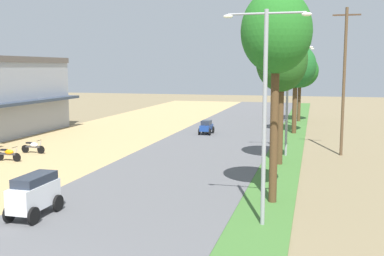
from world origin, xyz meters
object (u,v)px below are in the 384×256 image
at_px(median_tree_fourth, 300,71).
at_px(streetlamp_mid, 287,92).
at_px(parked_motorbike_third, 8,154).
at_px(car_hatchback_blue, 206,127).
at_px(median_tree_third, 296,67).
at_px(streetlamp_far, 297,81).
at_px(car_van_white, 34,193).
at_px(utility_pole_near, 344,80).
at_px(median_tree_second, 282,61).
at_px(parked_motorbike_fourth, 33,146).
at_px(streetlamp_near, 265,104).
at_px(median_tree_nearest, 276,34).

relative_size(median_tree_fourth, streetlamp_mid, 0.99).
relative_size(parked_motorbike_third, streetlamp_mid, 0.24).
height_order(streetlamp_mid, car_hatchback_blue, streetlamp_mid).
bearing_deg(median_tree_third, streetlamp_far, 90.58).
relative_size(median_tree_fourth, car_van_white, 3.06).
height_order(utility_pole_near, car_hatchback_blue, utility_pole_near).
xyz_separation_m(median_tree_second, car_hatchback_blue, (-7.22, 11.27, -5.61)).
bearing_deg(car_van_white, parked_motorbike_fourth, 123.88).
distance_m(streetlamp_near, car_hatchback_blue, 24.15).
distance_m(median_tree_third, streetlamp_far, 5.97).
relative_size(median_tree_third, streetlamp_mid, 1.07).
xyz_separation_m(median_tree_nearest, car_van_white, (-8.98, -4.54, -6.37)).
bearing_deg(median_tree_fourth, car_van_white, -103.87).
distance_m(streetlamp_near, car_van_white, 9.70).
bearing_deg(streetlamp_near, median_tree_nearest, 88.08).
distance_m(median_tree_second, median_tree_fourth, 23.73).
height_order(median_tree_third, car_hatchback_blue, median_tree_third).
distance_m(streetlamp_near, streetlamp_mid, 14.32).
relative_size(median_tree_nearest, median_tree_second, 1.11).
relative_size(parked_motorbike_fourth, car_hatchback_blue, 0.90).
bearing_deg(streetlamp_far, median_tree_fourth, 87.89).
bearing_deg(parked_motorbike_third, streetlamp_far, 54.11).
bearing_deg(streetlamp_mid, median_tree_third, 89.69).
height_order(median_tree_fourth, car_van_white, median_tree_fourth).
height_order(streetlamp_near, streetlamp_mid, streetlamp_near).
bearing_deg(parked_motorbike_third, streetlamp_mid, 20.99).
bearing_deg(parked_motorbike_fourth, streetlamp_near, -32.04).
height_order(parked_motorbike_third, car_hatchback_blue, car_hatchback_blue).
height_order(median_tree_third, streetlamp_near, streetlamp_near).
xyz_separation_m(parked_motorbike_third, streetlamp_near, (16.91, -7.83, 4.10)).
xyz_separation_m(median_tree_third, median_tree_fourth, (0.08, 9.69, -0.48)).
xyz_separation_m(parked_motorbike_third, median_tree_third, (16.97, 17.56, 5.49)).
height_order(parked_motorbike_third, car_van_white, car_van_white).
height_order(median_tree_fourth, streetlamp_far, streetlamp_far).
height_order(streetlamp_near, streetlamp_far, streetlamp_near).
bearing_deg(car_van_white, parked_motorbike_third, 130.91).
bearing_deg(car_hatchback_blue, median_tree_third, 20.10).
distance_m(median_tree_nearest, median_tree_fourth, 32.03).
height_order(median_tree_second, streetlamp_near, median_tree_second).
bearing_deg(parked_motorbike_third, car_hatchback_blue, 57.43).
bearing_deg(streetlamp_mid, parked_motorbike_fourth, -167.71).
xyz_separation_m(median_tree_nearest, median_tree_third, (-0.05, 22.28, -1.35)).
height_order(streetlamp_far, utility_pole_near, utility_pole_near).
bearing_deg(streetlamp_mid, streetlamp_far, 90.00).
xyz_separation_m(parked_motorbike_fourth, streetlamp_near, (16.97, -10.62, 4.10)).
relative_size(median_tree_second, car_van_white, 3.45).
bearing_deg(car_van_white, median_tree_fourth, 76.13).
bearing_deg(utility_pole_near, car_van_white, -126.20).
height_order(median_tree_second, car_hatchback_blue, median_tree_second).
bearing_deg(median_tree_fourth, streetlamp_mid, -90.40).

